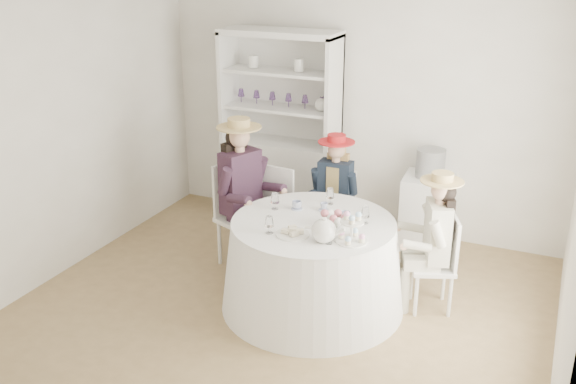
% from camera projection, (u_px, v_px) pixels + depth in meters
% --- Properties ---
extents(ground, '(4.50, 4.50, 0.00)m').
position_uv_depth(ground, '(283.00, 305.00, 5.73)').
color(ground, olive).
rests_on(ground, ground).
extents(wall_back, '(4.50, 0.00, 4.50)m').
position_uv_depth(wall_back, '(360.00, 109.00, 6.95)').
color(wall_back, silver).
rests_on(wall_back, ground).
extents(wall_front, '(4.50, 0.00, 4.50)m').
position_uv_depth(wall_front, '(133.00, 266.00, 3.54)').
color(wall_front, silver).
rests_on(wall_front, ground).
extents(wall_left, '(0.00, 4.50, 4.50)m').
position_uv_depth(wall_left, '(68.00, 131.00, 6.11)').
color(wall_left, silver).
rests_on(wall_left, ground).
extents(tea_table, '(1.61, 1.61, 0.81)m').
position_uv_depth(tea_table, '(313.00, 264.00, 5.60)').
color(tea_table, white).
rests_on(tea_table, ground).
extents(hutch, '(1.44, 0.88, 2.18)m').
position_uv_depth(hutch, '(281.00, 157.00, 7.23)').
color(hutch, silver).
rests_on(hutch, ground).
extents(side_table, '(0.53, 0.53, 0.78)m').
position_uv_depth(side_table, '(426.00, 212.00, 6.74)').
color(side_table, silver).
rests_on(side_table, ground).
extents(hatbox, '(0.38, 0.38, 0.29)m').
position_uv_depth(hatbox, '(430.00, 163.00, 6.55)').
color(hatbox, black).
rests_on(hatbox, side_table).
extents(guest_left, '(0.62, 0.57, 1.50)m').
position_uv_depth(guest_left, '(242.00, 185.00, 6.18)').
color(guest_left, silver).
rests_on(guest_left, ground).
extents(guest_mid, '(0.46, 0.49, 1.29)m').
position_uv_depth(guest_mid, '(335.00, 189.00, 6.42)').
color(guest_mid, silver).
rests_on(guest_mid, ground).
extents(guest_right, '(0.53, 0.48, 1.27)m').
position_uv_depth(guest_right, '(435.00, 234.00, 5.44)').
color(guest_right, silver).
rests_on(guest_right, ground).
extents(spare_chair, '(0.45, 0.45, 0.99)m').
position_uv_depth(spare_chair, '(282.00, 206.00, 6.51)').
color(spare_chair, silver).
rests_on(spare_chair, ground).
extents(teacup_a, '(0.09, 0.09, 0.07)m').
position_uv_depth(teacup_a, '(297.00, 206.00, 5.69)').
color(teacup_a, white).
rests_on(teacup_a, tea_table).
extents(teacup_b, '(0.08, 0.08, 0.07)m').
position_uv_depth(teacup_b, '(324.00, 207.00, 5.67)').
color(teacup_b, white).
rests_on(teacup_b, tea_table).
extents(teacup_c, '(0.11, 0.11, 0.08)m').
position_uv_depth(teacup_c, '(345.00, 217.00, 5.45)').
color(teacup_c, white).
rests_on(teacup_c, tea_table).
extents(flower_bowl, '(0.22, 0.22, 0.05)m').
position_uv_depth(flower_bowl, '(335.00, 222.00, 5.37)').
color(flower_bowl, white).
rests_on(flower_bowl, tea_table).
extents(flower_arrangement, '(0.19, 0.19, 0.07)m').
position_uv_depth(flower_arrangement, '(335.00, 218.00, 5.29)').
color(flower_arrangement, '#CD6675').
rests_on(flower_arrangement, tea_table).
extents(table_teapot, '(0.28, 0.20, 0.21)m').
position_uv_depth(table_teapot, '(324.00, 231.00, 5.06)').
color(table_teapot, white).
rests_on(table_teapot, tea_table).
extents(sandwich_plate, '(0.28, 0.28, 0.06)m').
position_uv_depth(sandwich_plate, '(293.00, 233.00, 5.20)').
color(sandwich_plate, white).
rests_on(sandwich_plate, tea_table).
extents(cupcake_stand, '(0.26, 0.26, 0.24)m').
position_uv_depth(cupcake_stand, '(352.00, 232.00, 5.05)').
color(cupcake_stand, white).
rests_on(cupcake_stand, tea_table).
extents(stemware_set, '(0.91, 0.87, 0.15)m').
position_uv_depth(stemware_set, '(314.00, 214.00, 5.42)').
color(stemware_set, white).
rests_on(stemware_set, tea_table).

